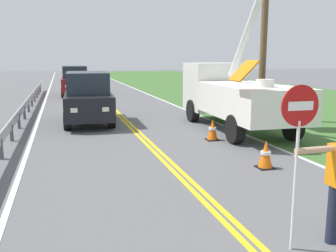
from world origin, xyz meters
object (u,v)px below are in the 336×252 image
Objects in this scene: utility_bucket_truck at (233,91)px; traffic_cone_mid at (212,130)px; oncoming_suv_nearest at (88,97)px; utility_pole_near at (265,20)px; oncoming_suv_second at (75,81)px; traffic_cone_lead at (266,155)px; stop_sign_paddle at (298,131)px.

utility_bucket_truck reaches higher than traffic_cone_mid.
oncoming_suv_nearest is 8.01m from utility_pole_near.
utility_pole_near is at bearing -61.03° from oncoming_suv_second.
traffic_cone_mid is at bearing -77.03° from oncoming_suv_second.
utility_bucket_truck reaches higher than traffic_cone_lead.
stop_sign_paddle is at bearing -117.43° from utility_pole_near.
traffic_cone_lead is (1.71, 3.62, -1.37)m from stop_sign_paddle.
utility_bucket_truck is 15.45m from oncoming_suv_second.
utility_bucket_truck is at bearing 73.16° from traffic_cone_lead.
utility_bucket_truck is at bearing -146.82° from utility_pole_near.
utility_bucket_truck is at bearing 49.48° from traffic_cone_mid.
oncoming_suv_nearest is at bearing 115.35° from traffic_cone_lead.
oncoming_suv_second is at bearing 90.43° from oncoming_suv_nearest.
utility_bucket_truck is 5.92m from oncoming_suv_nearest.
utility_bucket_truck is at bearing 69.59° from stop_sign_paddle.
oncoming_suv_nearest is 5.88m from traffic_cone_mid.
utility_pole_near is (1.95, 1.28, 2.81)m from utility_bucket_truck.
stop_sign_paddle is 7.25m from traffic_cone_mid.
traffic_cone_lead is (-1.56, -5.16, -1.09)m from utility_bucket_truck.
stop_sign_paddle reaches higher than traffic_cone_lead.
oncoming_suv_nearest is 0.58× the size of utility_pole_near.
oncoming_suv_nearest is at bearing 129.06° from traffic_cone_mid.
utility_bucket_truck reaches higher than stop_sign_paddle.
utility_pole_near is 11.57× the size of traffic_cone_lead.
stop_sign_paddle reaches higher than oncoming_suv_nearest.
oncoming_suv_nearest is at bearing 169.09° from utility_pole_near.
oncoming_suv_nearest reaches higher than traffic_cone_mid.
utility_pole_near reaches higher than oncoming_suv_nearest.
stop_sign_paddle is 4.23m from traffic_cone_lead.
utility_bucket_truck is 2.68m from traffic_cone_mid.
utility_bucket_truck is 9.81× the size of traffic_cone_lead.
oncoming_suv_second is 15.43m from utility_pole_near.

